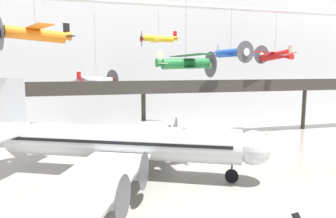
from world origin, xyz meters
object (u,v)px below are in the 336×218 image
suspended_plane_silver_racer (96,81)px  suspended_plane_red_highwing (275,55)px  suspended_plane_blue_trainer (231,53)px  suspended_plane_green_biplane (186,63)px  suspended_plane_orange_highwing (36,34)px  suspended_plane_yellow_lowwing (159,39)px  airliner_silver_main (119,143)px

suspended_plane_silver_racer → suspended_plane_red_highwing: size_ratio=1.32×
suspended_plane_blue_trainer → suspended_plane_silver_racer: 21.18m
suspended_plane_blue_trainer → suspended_plane_red_highwing: (9.84, 3.69, -0.08)m
suspended_plane_blue_trainer → suspended_plane_green_biplane: bearing=-57.4°
suspended_plane_orange_highwing → suspended_plane_silver_racer: (6.66, 12.57, -5.67)m
suspended_plane_green_biplane → suspended_plane_blue_trainer: suspended_plane_blue_trainer is taller
suspended_plane_blue_trainer → suspended_plane_yellow_lowwing: bearing=-137.9°
airliner_silver_main → suspended_plane_silver_racer: size_ratio=2.84×
suspended_plane_blue_trainer → suspended_plane_silver_racer: suspended_plane_blue_trainer is taller
suspended_plane_yellow_lowwing → airliner_silver_main: bearing=68.9°
suspended_plane_green_biplane → suspended_plane_yellow_lowwing: bearing=80.9°
suspended_plane_yellow_lowwing → suspended_plane_silver_racer: (-9.56, 2.59, -6.52)m
suspended_plane_orange_highwing → suspended_plane_silver_racer: 15.31m
airliner_silver_main → suspended_plane_silver_racer: suspended_plane_silver_racer is taller
suspended_plane_red_highwing → suspended_plane_orange_highwing: bearing=93.8°
suspended_plane_blue_trainer → suspended_plane_silver_racer: bearing=-128.4°
suspended_plane_silver_racer → suspended_plane_red_highwing: suspended_plane_red_highwing is taller
suspended_plane_orange_highwing → suspended_plane_red_highwing: suspended_plane_orange_highwing is taller
suspended_plane_blue_trainer → suspended_plane_red_highwing: 10.51m
suspended_plane_orange_highwing → suspended_plane_red_highwing: bearing=166.2°
suspended_plane_yellow_lowwing → suspended_plane_red_highwing: suspended_plane_yellow_lowwing is taller
airliner_silver_main → suspended_plane_blue_trainer: 21.79m
suspended_plane_orange_highwing → suspended_plane_red_highwing: 35.96m
suspended_plane_green_biplane → suspended_plane_red_highwing: suspended_plane_red_highwing is taller
suspended_plane_green_biplane → suspended_plane_blue_trainer: bearing=39.5°
suspended_plane_green_biplane → suspended_plane_silver_racer: 21.22m
suspended_plane_orange_highwing → airliner_silver_main: bearing=119.7°
suspended_plane_blue_trainer → airliner_silver_main: bearing=-74.1°
suspended_plane_yellow_lowwing → suspended_plane_silver_racer: size_ratio=0.61×
suspended_plane_green_biplane → suspended_plane_red_highwing: bearing=29.1°
suspended_plane_blue_trainer → suspended_plane_orange_highwing: bearing=-94.7°
suspended_plane_blue_trainer → suspended_plane_orange_highwing: size_ratio=0.91×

